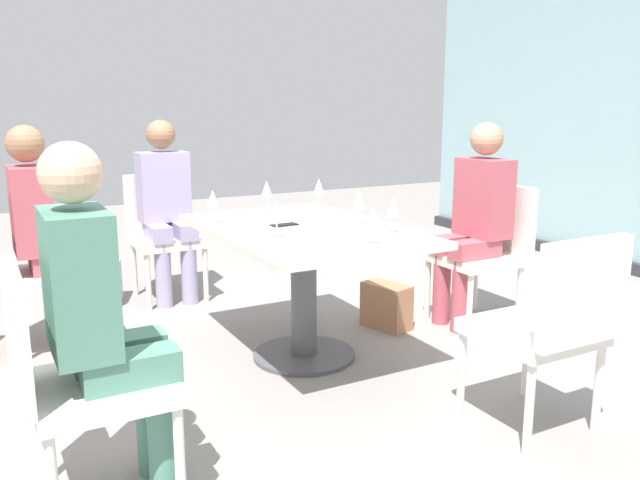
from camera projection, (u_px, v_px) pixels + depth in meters
ground_plane at (304, 357)px, 3.59m from camera, size 12.00×12.00×0.00m
dining_table_main at (304, 258)px, 3.47m from camera, size 1.39×0.93×0.73m
chair_front_left at (27, 265)px, 3.59m from camera, size 0.46×0.50×0.87m
chair_near_window at (487, 245)px, 4.09m from camera, size 0.46×0.51×0.87m
chair_side_end at (164, 228)px, 4.64m from camera, size 0.50×0.46×0.87m
chair_front_right at (71, 372)px, 2.17m from camera, size 0.46×0.50×0.87m
chair_far_right at (551, 321)px, 2.67m from camera, size 0.50×0.46×0.87m
person_front_left at (45, 227)px, 3.60m from camera, size 0.34×0.39×1.26m
person_near_window at (475, 215)px, 4.00m from camera, size 0.34×0.39×1.26m
person_side_end at (166, 202)px, 4.50m from camera, size 0.39×0.34×1.26m
person_front_right at (100, 309)px, 2.18m from camera, size 0.34×0.39×1.26m
wine_glass_0 at (213, 200)px, 3.50m from camera, size 0.07×0.07×0.18m
wine_glass_1 at (276, 212)px, 3.11m from camera, size 0.07×0.07×0.18m
wine_glass_2 at (267, 190)px, 3.90m from camera, size 0.07×0.07×0.18m
wine_glass_3 at (358, 201)px, 3.46m from camera, size 0.07×0.07×0.18m
wine_glass_4 at (393, 208)px, 3.23m from camera, size 0.07×0.07×0.18m
wine_glass_5 at (373, 217)px, 2.98m from camera, size 0.07×0.07×0.18m
wine_glass_6 at (319, 187)px, 4.01m from camera, size 0.07×0.07×0.18m
coffee_cup at (323, 229)px, 3.16m from camera, size 0.08×0.08×0.09m
cell_phone_on_table at (284, 225)px, 3.48m from camera, size 0.08×0.15×0.01m
handbag_1 at (386, 306)px, 4.03m from camera, size 0.33×0.24×0.28m
handbag_2 at (107, 284)px, 4.51m from camera, size 0.34×0.25×0.28m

